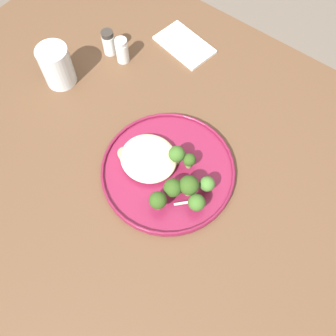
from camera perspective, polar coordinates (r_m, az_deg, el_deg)
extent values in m
plane|color=#665B51|center=(1.50, 0.22, -13.74)|extent=(6.00, 6.00, 0.00)
cube|color=brown|center=(0.81, 0.39, -2.76)|extent=(1.40, 1.00, 0.04)
cube|color=#4B3422|center=(1.56, -9.19, 17.15)|extent=(0.06, 0.06, 0.70)
cylinder|color=maroon|center=(0.80, 0.00, -0.47)|extent=(0.29, 0.29, 0.01)
torus|color=maroon|center=(0.80, 0.00, -0.21)|extent=(0.29, 0.29, 0.01)
ellipsoid|color=beige|center=(0.80, -3.00, 1.52)|extent=(0.13, 0.12, 0.03)
cylinder|color=beige|center=(0.80, -3.64, 1.29)|extent=(0.03, 0.03, 0.02)
cylinder|color=#988766|center=(0.79, -3.68, 1.57)|extent=(0.02, 0.02, 0.00)
cylinder|color=#DBB77A|center=(0.79, -1.24, -0.77)|extent=(0.02, 0.02, 0.01)
cylinder|color=#8E774F|center=(0.78, -1.25, -0.56)|extent=(0.02, 0.02, 0.00)
cylinder|color=#DBB77A|center=(0.81, -2.21, 2.36)|extent=(0.03, 0.03, 0.01)
cylinder|color=#8E774F|center=(0.80, -2.23, 2.63)|extent=(0.02, 0.02, 0.00)
cylinder|color=#E5C689|center=(0.82, -4.08, 3.94)|extent=(0.02, 0.02, 0.01)
cylinder|color=#958159|center=(0.82, -4.11, 4.15)|extent=(0.02, 0.02, 0.00)
cylinder|color=#E5C689|center=(0.81, -0.70, 3.01)|extent=(0.03, 0.03, 0.01)
cylinder|color=#958159|center=(0.80, -0.71, 3.27)|extent=(0.03, 0.03, 0.00)
cylinder|color=beige|center=(0.81, -6.69, 2.16)|extent=(0.03, 0.03, 0.01)
cylinder|color=#988766|center=(0.81, -6.74, 2.39)|extent=(0.03, 0.03, 0.00)
cylinder|color=#7A994C|center=(0.80, 3.22, 0.63)|extent=(0.01, 0.01, 0.02)
sphere|color=#2D4C19|center=(0.78, 3.29, 1.28)|extent=(0.03, 0.03, 0.03)
cylinder|color=#7A994C|center=(0.76, 4.31, -5.89)|extent=(0.02, 0.02, 0.02)
sphere|color=#386023|center=(0.74, 4.42, -5.30)|extent=(0.03, 0.03, 0.03)
cylinder|color=#7A994C|center=(0.80, 1.31, 1.28)|extent=(0.02, 0.02, 0.03)
sphere|color=#386023|center=(0.77, 1.35, 2.16)|extent=(0.04, 0.04, 0.04)
cylinder|color=#89A356|center=(0.76, -1.53, -5.67)|extent=(0.02, 0.02, 0.02)
sphere|color=#2D4C19|center=(0.73, -1.58, -4.98)|extent=(0.04, 0.04, 0.04)
cylinder|color=#89A356|center=(0.77, 3.33, -3.25)|extent=(0.02, 0.02, 0.02)
sphere|color=#2D4C19|center=(0.74, 3.44, -2.43)|extent=(0.04, 0.04, 0.04)
cylinder|color=#7A994C|center=(0.78, 5.91, -3.06)|extent=(0.01, 0.01, 0.02)
sphere|color=#42702D|center=(0.76, 6.05, -2.44)|extent=(0.03, 0.03, 0.03)
cylinder|color=#89A356|center=(0.77, 0.73, -3.77)|extent=(0.02, 0.02, 0.02)
sphere|color=#2D4C19|center=(0.74, 0.75, -3.06)|extent=(0.04, 0.04, 0.04)
cube|color=silver|center=(0.78, 2.75, -2.52)|extent=(0.01, 0.04, 0.00)
cube|color=silver|center=(0.77, 2.75, -5.34)|extent=(0.04, 0.04, 0.00)
cylinder|color=silver|center=(0.94, -16.75, 14.80)|extent=(0.07, 0.07, 0.10)
cylinder|color=#936028|center=(0.96, -16.48, 14.16)|extent=(0.07, 0.07, 0.07)
cube|color=white|center=(1.02, 2.55, 18.39)|extent=(0.16, 0.11, 0.01)
cylinder|color=white|center=(0.98, -7.04, 17.27)|extent=(0.03, 0.03, 0.05)
cylinder|color=silver|center=(0.95, -7.27, 18.65)|extent=(0.03, 0.03, 0.01)
cylinder|color=white|center=(1.00, -9.05, 18.30)|extent=(0.03, 0.03, 0.05)
cylinder|color=#332D28|center=(0.97, -9.35, 19.67)|extent=(0.03, 0.03, 0.01)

